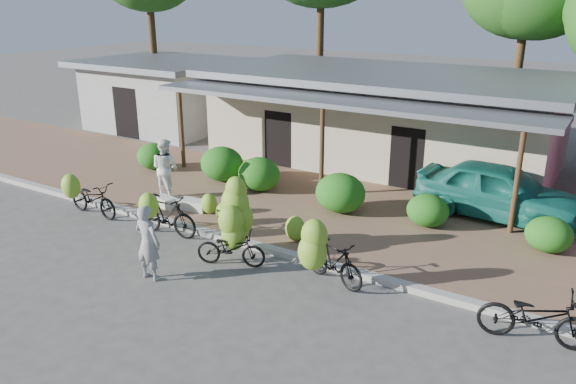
% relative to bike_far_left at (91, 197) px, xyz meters
% --- Properties ---
extents(ground, '(100.00, 100.00, 0.00)m').
position_rel_bike_far_left_xyz_m(ground, '(4.85, -1.36, -0.57)').
color(ground, '#524F4C').
rests_on(ground, ground).
extents(sidewalk, '(60.00, 6.00, 0.12)m').
position_rel_bike_far_left_xyz_m(sidewalk, '(4.85, 3.64, -0.51)').
color(sidewalk, '#875F48').
rests_on(sidewalk, ground).
extents(curb, '(60.00, 0.25, 0.15)m').
position_rel_bike_far_left_xyz_m(curb, '(4.85, 0.64, -0.49)').
color(curb, '#A8A399').
rests_on(curb, ground).
extents(shop_main, '(13.00, 8.50, 3.35)m').
position_rel_bike_far_left_xyz_m(shop_main, '(4.85, 9.57, 1.15)').
color(shop_main, '#BDAE8E').
rests_on(shop_main, ground).
extents(shop_grey, '(7.00, 6.00, 3.15)m').
position_rel_bike_far_left_xyz_m(shop_grey, '(-6.15, 9.63, 1.05)').
color(shop_grey, '#A6A5A1').
rests_on(shop_grey, ground).
extents(hedge_0, '(1.18, 1.06, 0.92)m').
position_rel_bike_far_left_xyz_m(hedge_0, '(-1.51, 4.01, 0.01)').
color(hedge_0, '#165E15').
rests_on(hedge_0, sidewalk).
extents(hedge_1, '(1.46, 1.32, 1.14)m').
position_rel_bike_far_left_xyz_m(hedge_1, '(1.38, 4.25, 0.12)').
color(hedge_1, '#165E15').
rests_on(hedge_1, sidewalk).
extents(hedge_2, '(1.36, 1.22, 1.06)m').
position_rel_bike_far_left_xyz_m(hedge_2, '(2.99, 4.07, 0.08)').
color(hedge_2, '#165E15').
rests_on(hedge_2, sidewalk).
extents(hedge_3, '(1.44, 1.30, 1.12)m').
position_rel_bike_far_left_xyz_m(hedge_3, '(6.00, 3.74, 0.11)').
color(hedge_3, '#165E15').
rests_on(hedge_3, sidewalk).
extents(hedge_4, '(1.13, 1.01, 0.88)m').
position_rel_bike_far_left_xyz_m(hedge_4, '(8.46, 4.01, -0.01)').
color(hedge_4, '#165E15').
rests_on(hedge_4, sidewalk).
extents(hedge_5, '(1.11, 1.00, 0.86)m').
position_rel_bike_far_left_xyz_m(hedge_5, '(11.44, 4.01, -0.02)').
color(hedge_5, '#165E15').
rests_on(hedge_5, sidewalk).
extents(bike_far_left, '(1.94, 1.27, 1.40)m').
position_rel_bike_far_left_xyz_m(bike_far_left, '(0.00, 0.00, 0.00)').
color(bike_far_left, black).
rests_on(bike_far_left, ground).
extents(bike_left, '(1.88, 1.22, 1.38)m').
position_rel_bike_far_left_xyz_m(bike_left, '(2.78, 0.04, 0.05)').
color(bike_left, black).
rests_on(bike_left, ground).
extents(bike_center, '(1.73, 1.39, 2.00)m').
position_rel_bike_far_left_xyz_m(bike_center, '(5.14, -0.11, 0.26)').
color(bike_center, black).
rests_on(bike_center, ground).
extents(bike_right, '(1.75, 1.37, 1.66)m').
position_rel_bike_far_left_xyz_m(bike_right, '(7.60, -0.12, 0.15)').
color(bike_right, black).
rests_on(bike_right, ground).
extents(bike_far_right, '(2.09, 1.04, 1.05)m').
position_rel_bike_far_left_xyz_m(bike_far_right, '(11.78, 0.01, -0.04)').
color(bike_far_right, black).
rests_on(bike_far_right, ground).
extents(loose_banana_a, '(0.47, 0.40, 0.59)m').
position_rel_bike_far_left_xyz_m(loose_banana_a, '(2.92, 1.67, -0.15)').
color(loose_banana_a, '#71B32C').
rests_on(loose_banana_a, sidewalk).
extents(loose_banana_b, '(0.50, 0.42, 0.62)m').
position_rel_bike_far_left_xyz_m(loose_banana_b, '(3.76, 1.29, -0.14)').
color(loose_banana_b, '#71B32C').
rests_on(loose_banana_b, sidewalk).
extents(loose_banana_c, '(0.53, 0.45, 0.66)m').
position_rel_bike_far_left_xyz_m(loose_banana_c, '(5.94, 1.35, -0.12)').
color(loose_banana_c, '#71B32C').
rests_on(loose_banana_c, sidewalk).
extents(sack_near, '(0.89, 0.49, 0.30)m').
position_rel_bike_far_left_xyz_m(sack_near, '(2.35, 1.66, -0.30)').
color(sack_near, silver).
rests_on(sack_near, sidewalk).
extents(sack_far, '(0.81, 0.53, 0.28)m').
position_rel_bike_far_left_xyz_m(sack_far, '(1.51, 1.43, -0.31)').
color(sack_far, silver).
rests_on(sack_far, sidewalk).
extents(vendor, '(0.65, 0.44, 1.74)m').
position_rel_bike_far_left_xyz_m(vendor, '(4.12, -1.86, 0.30)').
color(vendor, gray).
rests_on(vendor, ground).
extents(bystander, '(0.88, 0.68, 1.80)m').
position_rel_bike_far_left_xyz_m(bystander, '(0.87, 2.14, 0.45)').
color(bystander, white).
rests_on(bystander, sidewalk).
extents(teal_van, '(4.63, 2.13, 1.54)m').
position_rel_bike_far_left_xyz_m(teal_van, '(9.92, 5.64, 0.32)').
color(teal_van, '#186E5F').
rests_on(teal_van, sidewalk).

